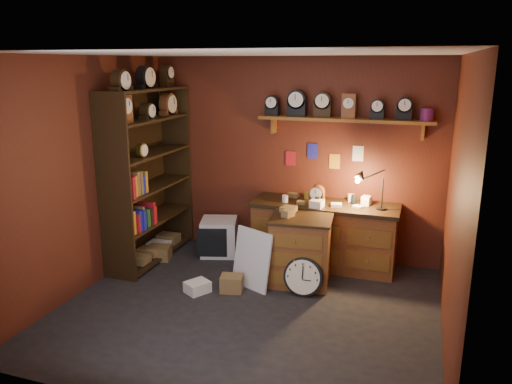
% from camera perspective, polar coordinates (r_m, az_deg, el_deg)
% --- Properties ---
extents(floor, '(4.00, 4.00, 0.00)m').
position_cam_1_polar(floor, '(5.62, -0.86, -13.17)').
color(floor, black).
rests_on(floor, ground).
extents(room_shell, '(4.02, 3.62, 2.71)m').
position_cam_1_polar(room_shell, '(5.14, -0.05, 4.55)').
color(room_shell, '#562314').
rests_on(room_shell, ground).
extents(shelving_unit, '(0.47, 1.60, 2.58)m').
position_cam_1_polar(shelving_unit, '(6.78, -12.44, 2.64)').
color(shelving_unit, black).
rests_on(shelving_unit, ground).
extents(workbench, '(1.89, 0.66, 1.36)m').
position_cam_1_polar(workbench, '(6.62, 7.78, -4.45)').
color(workbench, brown).
rests_on(workbench, ground).
extents(low_cabinet, '(0.79, 0.69, 0.92)m').
position_cam_1_polar(low_cabinet, '(6.07, 5.11, -6.38)').
color(low_cabinet, brown).
rests_on(low_cabinet, ground).
extents(big_round_clock, '(0.46, 0.16, 0.46)m').
position_cam_1_polar(big_round_clock, '(5.85, 5.42, -9.62)').
color(big_round_clock, black).
rests_on(big_round_clock, ground).
extents(white_panel, '(0.56, 0.36, 0.72)m').
position_cam_1_polar(white_panel, '(6.12, -0.46, -10.74)').
color(white_panel, silver).
rests_on(white_panel, ground).
extents(mini_fridge, '(0.60, 0.62, 0.50)m').
position_cam_1_polar(mini_fridge, '(7.02, -4.26, -5.13)').
color(mini_fridge, silver).
rests_on(mini_fridge, ground).
extents(floor_box_a, '(0.35, 0.32, 0.18)m').
position_cam_1_polar(floor_box_a, '(7.00, -10.97, -6.83)').
color(floor_box_a, olive).
rests_on(floor_box_a, ground).
extents(floor_box_b, '(0.32, 0.34, 0.13)m').
position_cam_1_polar(floor_box_b, '(5.99, -6.71, -10.72)').
color(floor_box_b, white).
rests_on(floor_box_b, ground).
extents(floor_box_c, '(0.30, 0.26, 0.19)m').
position_cam_1_polar(floor_box_c, '(5.97, -2.80, -10.39)').
color(floor_box_c, olive).
rests_on(floor_box_c, ground).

